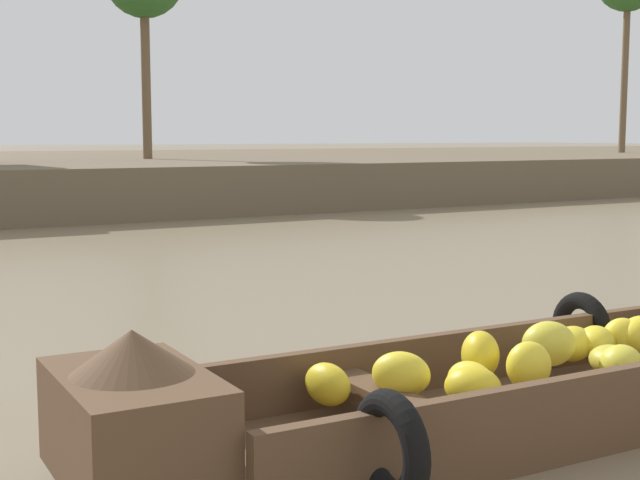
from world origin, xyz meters
TOP-DOWN VIEW (x-y plane):
  - ground_plane at (0.00, 10.00)m, footprint 300.00×300.00m
  - banana_boat at (-0.44, 4.15)m, footprint 5.03×1.82m

SIDE VIEW (x-z plane):
  - ground_plane at x=0.00m, z-range 0.00..0.00m
  - banana_boat at x=-0.44m, z-range -0.12..0.70m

